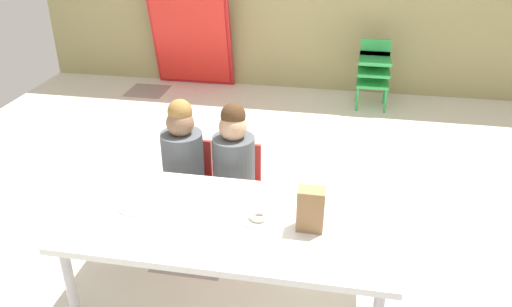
% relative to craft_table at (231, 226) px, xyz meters
% --- Properties ---
extents(ground_plane, '(6.22, 5.45, 0.02)m').
position_rel_craft_table_xyz_m(ground_plane, '(0.11, 0.81, -0.52)').
color(ground_plane, silver).
extents(craft_table, '(1.63, 0.79, 0.56)m').
position_rel_craft_table_xyz_m(craft_table, '(0.00, 0.00, 0.00)').
color(craft_table, white).
rests_on(craft_table, ground_plane).
extents(seated_child_near_camera, '(0.32, 0.32, 0.92)m').
position_rel_craft_table_xyz_m(seated_child_near_camera, '(-0.45, 0.62, 0.04)').
color(seated_child_near_camera, red).
rests_on(seated_child_near_camera, ground_plane).
extents(seated_child_middle_seat, '(0.33, 0.33, 0.92)m').
position_rel_craft_table_xyz_m(seated_child_middle_seat, '(-0.12, 0.62, 0.04)').
color(seated_child_middle_seat, red).
rests_on(seated_child_middle_seat, ground_plane).
extents(kid_chair_green_stack, '(0.32, 0.30, 0.68)m').
position_rel_craft_table_xyz_m(kid_chair_green_stack, '(0.78, 3.09, -0.12)').
color(kid_chair_green_stack, green).
rests_on(kid_chair_green_stack, ground_plane).
extents(folded_activity_table, '(0.90, 0.29, 1.09)m').
position_rel_craft_table_xyz_m(folded_activity_table, '(-1.22, 3.35, 0.03)').
color(folded_activity_table, red).
rests_on(folded_activity_table, ground_plane).
extents(paper_bag_brown, '(0.13, 0.09, 0.22)m').
position_rel_craft_table_xyz_m(paper_bag_brown, '(0.40, -0.01, 0.16)').
color(paper_bag_brown, '#9E754C').
rests_on(paper_bag_brown, craft_table).
extents(paper_plate_near_edge, '(0.18, 0.18, 0.01)m').
position_rel_craft_table_xyz_m(paper_plate_near_edge, '(0.14, 0.02, 0.05)').
color(paper_plate_near_edge, white).
rests_on(paper_plate_near_edge, craft_table).
extents(paper_plate_center_table, '(0.18, 0.18, 0.01)m').
position_rel_craft_table_xyz_m(paper_plate_center_table, '(-0.51, 0.01, 0.05)').
color(paper_plate_center_table, white).
rests_on(paper_plate_center_table, craft_table).
extents(donut_powdered_on_plate, '(0.10, 0.10, 0.03)m').
position_rel_craft_table_xyz_m(donut_powdered_on_plate, '(0.14, 0.02, 0.07)').
color(donut_powdered_on_plate, white).
rests_on(donut_powdered_on_plate, craft_table).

